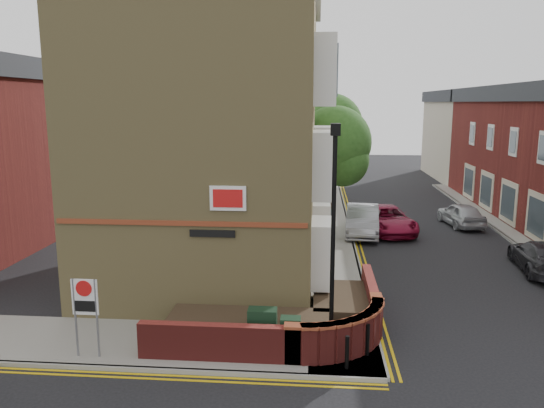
{
  "coord_description": "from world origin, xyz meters",
  "views": [
    {
      "loc": [
        1.15,
        -12.48,
        6.94
      ],
      "look_at": [
        -0.26,
        4.0,
        3.77
      ],
      "focal_mm": 35.0,
      "sensor_mm": 36.0,
      "label": 1
    }
  ],
  "objects_px": {
    "utility_cabinet_large": "(262,329)",
    "zone_sign": "(85,303)",
    "lamppost": "(333,241)",
    "silver_car_near": "(362,220)"
  },
  "relations": [
    {
      "from": "lamppost",
      "to": "utility_cabinet_large",
      "type": "distance_m",
      "value": 3.24
    },
    {
      "from": "lamppost",
      "to": "zone_sign",
      "type": "bearing_deg",
      "value": -173.93
    },
    {
      "from": "zone_sign",
      "to": "silver_car_near",
      "type": "height_order",
      "value": "zone_sign"
    },
    {
      "from": "lamppost",
      "to": "utility_cabinet_large",
      "type": "relative_size",
      "value": 5.25
    },
    {
      "from": "zone_sign",
      "to": "silver_car_near",
      "type": "relative_size",
      "value": 0.46
    },
    {
      "from": "utility_cabinet_large",
      "to": "zone_sign",
      "type": "bearing_deg",
      "value": -170.31
    },
    {
      "from": "lamppost",
      "to": "zone_sign",
      "type": "distance_m",
      "value": 6.85
    },
    {
      "from": "utility_cabinet_large",
      "to": "silver_car_near",
      "type": "distance_m",
      "value": 14.56
    },
    {
      "from": "lamppost",
      "to": "utility_cabinet_large",
      "type": "xyz_separation_m",
      "value": [
        -1.9,
        0.1,
        -2.62
      ]
    },
    {
      "from": "lamppost",
      "to": "silver_car_near",
      "type": "xyz_separation_m",
      "value": [
        2.0,
        14.12,
        -2.56
      ]
    }
  ]
}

